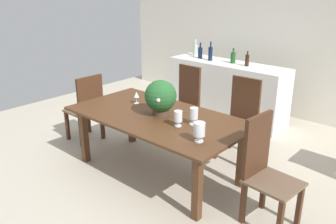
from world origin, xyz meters
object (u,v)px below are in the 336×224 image
Objects in this scene: chair_head_end at (87,106)px; flower_centerpiece at (161,97)px; wine_bottle_dark at (210,53)px; wine_glass at (136,95)px; wine_bottle_green at (233,57)px; wine_bottle_clear at (195,49)px; kitchen_counter at (226,91)px; chair_far_left at (185,100)px; crystal_vase_right at (194,115)px; chair_foot_end at (264,167)px; chair_far_right at (241,115)px; dining_table at (157,122)px; wine_bottle_tall at (247,60)px; crystal_vase_left at (178,117)px; wine_bottle_amber at (200,52)px; crystal_vase_center_near at (199,130)px.

flower_centerpiece reaches higher than chair_head_end.
wine_bottle_dark is (0.60, 2.05, 0.51)m from chair_head_end.
wine_glass is 2.02m from wine_bottle_green.
wine_bottle_dark is (0.45, -0.17, 0.01)m from wine_bottle_clear.
chair_head_end is 2.29m from kitchen_counter.
chair_far_left is 1.41m from crystal_vase_right.
chair_foot_end reaches higher than chair_far_left.
chair_far_right is at bearing 44.79° from chair_foot_end.
chair_far_right is 3.65× the size of wine_bottle_clear.
chair_far_left is 0.99× the size of chair_foot_end.
dining_table is 1.98× the size of chair_foot_end.
chair_foot_end is 4.52× the size of wine_bottle_tall.
wine_bottle_dark is at bearing 109.86° from dining_table.
crystal_vase_right is 2.12m from wine_bottle_tall.
chair_head_end is at bearing 176.97° from crystal_vase_left.
chair_head_end is 4.03× the size of wine_bottle_green.
wine_bottle_amber is at bearing 117.50° from chair_far_left.
wine_bottle_green is (0.62, 0.04, -0.01)m from wine_bottle_amber.
crystal_vase_center_near is 0.62× the size of wine_bottle_dark.
flower_centerpiece reaches higher than chair_far_right.
wine_glass is at bearing -91.36° from kitchen_counter.
wine_bottle_clear is (0.16, 2.22, 0.50)m from chair_head_end.
chair_head_end reaches higher than wine_glass.
chair_head_end is at bearing -113.70° from kitchen_counter.
chair_foot_end is 4.36× the size of wine_bottle_green.
chair_far_left is 2.08m from chair_foot_end.
chair_far_left is at bearing 113.49° from dining_table.
chair_far_right is 2.09m from chair_head_end.
chair_head_end is 5.21× the size of crystal_vase_right.
wine_bottle_green reaches higher than crystal_vase_right.
wine_bottle_green is (-1.69, 2.12, 0.46)m from chair_foot_end.
chair_far_left is at bearing 177.18° from chair_far_right.
wine_bottle_amber is (-1.36, 2.18, 0.19)m from crystal_vase_left.
wine_bottle_green reaches higher than dining_table.
wine_bottle_dark is (-0.32, -0.05, 0.58)m from kitchen_counter.
flower_centerpiece reaches higher than chair_far_left.
wine_bottle_dark is (-0.28, 0.99, 0.49)m from chair_far_left.
crystal_vase_right is at bearing -54.48° from wine_bottle_amber.
chair_far_left is 5.38× the size of crystal_vase_center_near.
chair_far_right is 3.89× the size of wine_bottle_amber.
chair_head_end is 3.12× the size of wine_bottle_dark.
chair_far_right is 4.26× the size of wine_bottle_green.
wine_bottle_clear reaches higher than wine_bottle_amber.
flower_centerpiece is at bearing -77.89° from kitchen_counter.
chair_head_end is at bearing 173.36° from crystal_vase_center_near.
wine_bottle_green reaches higher than chair_head_end.
crystal_vase_right is 0.60× the size of wine_bottle_dark.
wine_bottle_green reaches higher than wine_bottle_tall.
wine_bottle_amber is (-0.55, -0.01, 0.56)m from kitchen_counter.
wine_bottle_dark is at bearing 123.37° from crystal_vase_center_near.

